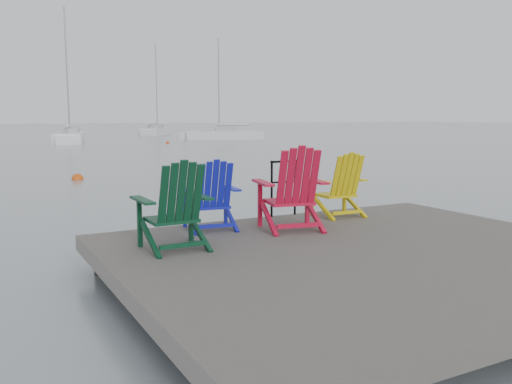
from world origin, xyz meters
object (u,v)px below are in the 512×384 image
chair_blue (211,195)px  buoy_d (68,144)px  sailboat_mid (157,132)px  sailboat_far (223,136)px  chair_green (175,206)px  sailboat_near (70,138)px  handrail (284,182)px  buoy_a (78,179)px  chair_yellow (340,185)px  chair_red (293,189)px  buoy_c (168,143)px

chair_blue → buoy_d: (4.20, 38.03, -1.00)m
sailboat_mid → sailboat_far: 17.19m
chair_green → sailboat_near: bearing=82.1°
handrail → chair_green: chair_green is taller
buoy_a → chair_green: bearing=-95.1°
chair_yellow → chair_green: bearing=-160.8°
sailboat_far → buoy_a: size_ratio=24.47×
chair_red → chair_yellow: 1.36m
chair_red → sailboat_near: size_ratio=0.10×
sailboat_mid → chair_yellow: bearing=-72.2°
chair_red → chair_yellow: chair_red is taller
chair_blue → chair_red: chair_red is taller
chair_yellow → sailboat_mid: bearing=78.3°
chair_yellow → buoy_a: size_ratio=2.55×
chair_green → buoy_a: bearing=84.8°
chair_yellow → sailboat_near: bearing=89.8°
chair_green → sailboat_far: size_ratio=0.11×
sailboat_near → sailboat_far: size_ratio=1.18×
sailboat_far → buoy_a: (-18.58, -28.40, -0.36)m
buoy_a → chair_yellow: bearing=-80.8°
handrail → sailboat_near: 40.65m
chair_green → handrail: bearing=30.0°
handrail → chair_yellow: (0.76, -0.48, -0.03)m
chair_yellow → handrail: bearing=151.0°
sailboat_near → buoy_a: 29.36m
chair_red → sailboat_mid: sailboat_mid is taller
handrail → chair_yellow: 0.90m
sailboat_mid → handrail: bearing=-73.0°
buoy_a → buoy_d: 26.33m
buoy_c → chair_blue: bearing=-108.1°
buoy_d → chair_green: bearing=-97.4°
buoy_a → buoy_d: bearing=81.5°
buoy_c → chair_green: bearing=-108.9°
chair_red → buoy_d: bearing=98.2°
chair_yellow → buoy_c: size_ratio=3.20×
buoy_c → chair_red: bearing=-106.4°
buoy_a → buoy_c: (11.34, 23.56, 0.00)m
buoy_d → sailboat_mid: bearing=55.1°
sailboat_mid → buoy_a: bearing=-78.1°
chair_green → chair_red: 1.87m
sailboat_far → buoy_a: 33.94m
handrail → buoy_c: (10.16, 35.08, -1.04)m
sailboat_mid → buoy_c: size_ratio=35.51×
chair_green → sailboat_near: (5.71, 41.86, -0.68)m
chair_green → sailboat_mid: size_ratio=0.09×
chair_red → buoy_c: 37.66m
chair_yellow → sailboat_near: 41.08m
handrail → chair_green: 2.69m
chair_yellow → buoy_a: 12.19m
chair_red → sailboat_far: (17.88, 40.95, -0.73)m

